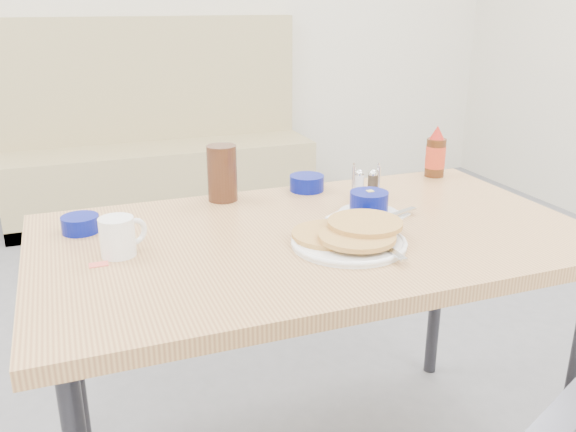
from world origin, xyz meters
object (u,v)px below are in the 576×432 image
object	(u,v)px
booth_bench	(160,159)
condiment_caddy	(366,187)
syrup_bottle	(436,155)
butter_bowl	(307,183)
coffee_mug	(119,236)
creamer_bowl	(80,224)
amber_tumbler	(222,173)
pancake_plate	(350,237)
dining_table	(314,254)
grits_setting	(369,206)

from	to	relation	value
booth_bench	condiment_caddy	distance (m)	2.39
syrup_bottle	condiment_caddy	bearing A→B (deg)	-157.51
condiment_caddy	butter_bowl	bearing A→B (deg)	157.48
coffee_mug	creamer_bowl	world-z (taller)	coffee_mug
creamer_bowl	syrup_bottle	world-z (taller)	syrup_bottle
creamer_bowl	condiment_caddy	world-z (taller)	condiment_caddy
booth_bench	amber_tumbler	world-z (taller)	booth_bench
pancake_plate	creamer_bowl	bearing A→B (deg)	152.23
dining_table	grits_setting	bearing A→B (deg)	16.76
syrup_bottle	coffee_mug	bearing A→B (deg)	-163.49
booth_bench	grits_setting	world-z (taller)	booth_bench
booth_bench	butter_bowl	size ratio (longest dim) A/B	17.87
amber_tumbler	coffee_mug	bearing A→B (deg)	-136.38
pancake_plate	grits_setting	distance (m)	0.21
pancake_plate	grits_setting	xyz separation A→B (m)	(0.14, 0.16, 0.01)
booth_bench	butter_bowl	xyz separation A→B (m)	(0.12, -2.19, 0.43)
dining_table	condiment_caddy	bearing A→B (deg)	39.00
amber_tumbler	syrup_bottle	world-z (taller)	syrup_bottle
dining_table	booth_bench	bearing A→B (deg)	90.00
booth_bench	syrup_bottle	world-z (taller)	booth_bench
grits_setting	condiment_caddy	size ratio (longest dim) A/B	2.42
creamer_bowl	amber_tumbler	bearing A→B (deg)	17.35
coffee_mug	booth_bench	bearing A→B (deg)	79.16
pancake_plate	dining_table	bearing A→B (deg)	113.95
dining_table	syrup_bottle	size ratio (longest dim) A/B	8.18
syrup_bottle	creamer_bowl	bearing A→B (deg)	-173.61
amber_tumbler	condiment_caddy	world-z (taller)	amber_tumbler
amber_tumbler	syrup_bottle	size ratio (longest dim) A/B	0.96
butter_bowl	condiment_caddy	distance (m)	0.19
grits_setting	syrup_bottle	bearing A→B (deg)	35.67
syrup_bottle	grits_setting	bearing A→B (deg)	-144.33
grits_setting	coffee_mug	bearing A→B (deg)	-177.40
butter_bowl	booth_bench	bearing A→B (deg)	93.09
dining_table	condiment_caddy	xyz separation A→B (m)	(0.25, 0.20, 0.10)
grits_setting	amber_tumbler	bearing A→B (deg)	139.68
booth_bench	syrup_bottle	bearing A→B (deg)	-75.17
booth_bench	grits_setting	xyz separation A→B (m)	(0.18, -2.48, 0.44)
grits_setting	creamer_bowl	bearing A→B (deg)	168.10
dining_table	grits_setting	size ratio (longest dim) A/B	5.51
coffee_mug	dining_table	bearing A→B (deg)	-3.03
dining_table	pancake_plate	bearing A→B (deg)	-66.05
pancake_plate	condiment_caddy	xyz separation A→B (m)	(0.20, 0.31, 0.02)
coffee_mug	amber_tumbler	bearing A→B (deg)	43.62
pancake_plate	syrup_bottle	xyz separation A→B (m)	(0.53, 0.45, 0.05)
grits_setting	condiment_caddy	distance (m)	0.16
pancake_plate	syrup_bottle	world-z (taller)	syrup_bottle
pancake_plate	butter_bowl	xyz separation A→B (m)	(0.07, 0.45, 0.00)
amber_tumbler	syrup_bottle	bearing A→B (deg)	0.00
condiment_caddy	syrup_bottle	bearing A→B (deg)	45.74
syrup_bottle	dining_table	bearing A→B (deg)	-149.66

